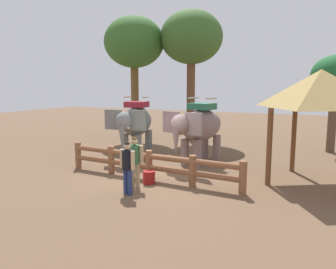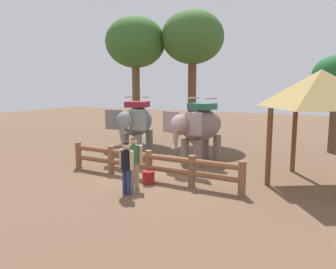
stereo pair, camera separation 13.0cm
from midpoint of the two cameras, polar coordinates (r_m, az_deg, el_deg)
ground_plane at (r=12.02m, az=-3.22°, el=-7.55°), size 60.00×60.00×0.00m
log_fence at (r=11.72m, az=-3.64°, el=-4.91°), size 7.02×0.73×1.05m
elephant_near_left at (r=15.32m, az=-5.94°, el=1.97°), size 1.96×3.35×2.82m
elephant_center at (r=13.90m, az=5.12°, el=1.32°), size 2.12×3.37×2.83m
tourist_woman_in_black at (r=10.73m, az=-6.18°, el=-4.20°), size 0.58×0.40×1.68m
tourist_man_in_blue at (r=10.10m, az=-7.42°, el=-5.15°), size 0.57×0.38×1.64m
thatched_shelter at (r=11.95m, az=24.67°, el=7.02°), size 3.85×3.85×3.85m
tree_far_left at (r=20.25m, az=3.89°, el=16.24°), size 3.71×3.71×7.72m
tree_back_center at (r=18.09m, az=26.90°, el=8.82°), size 2.31×2.31×4.79m
tree_far_right at (r=20.71m, az=-6.10°, el=15.42°), size 3.62×3.62×7.45m
feed_bucket at (r=11.33m, az=-3.65°, el=-7.42°), size 0.42×0.42×0.44m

